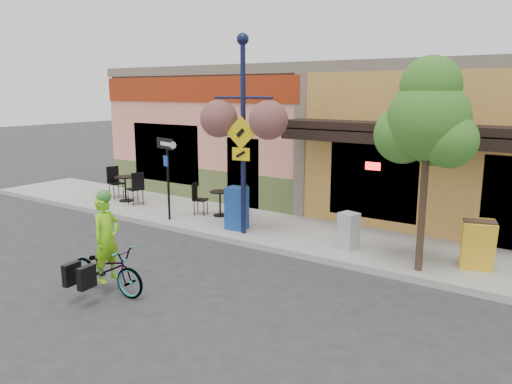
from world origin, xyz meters
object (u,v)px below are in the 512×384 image
street_tree (425,166)px  one_way_sign (168,180)px  newspaper_box_grey (349,231)px  bicycle (107,269)px  building (386,135)px  newspaper_box_blue (237,208)px  lamp_post (243,137)px  cyclist_rider (107,251)px

street_tree → one_way_sign: bearing=179.7°
one_way_sign → newspaper_box_grey: bearing=20.9°
newspaper_box_grey → bicycle: bearing=-106.1°
building → newspaper_box_blue: building is taller
lamp_post → one_way_sign: bearing=173.3°
one_way_sign → street_tree: bearing=16.0°
lamp_post → street_tree: lamp_post is taller
cyclist_rider → street_tree: 6.27m
street_tree → cyclist_rider: bearing=-137.7°
bicycle → newspaper_box_grey: size_ratio=2.03×
bicycle → newspaper_box_grey: (2.81, 4.56, 0.12)m
cyclist_rider → lamp_post: 4.61m
one_way_sign → newspaper_box_blue: one_way_sign is taller
building → one_way_sign: building is taller
lamp_post → one_way_sign: lamp_post is taller
building → one_way_sign: (-3.77, -6.56, -0.95)m
newspaper_box_grey → street_tree: 2.50m
newspaper_box_blue → street_tree: size_ratio=0.26×
building → cyclist_rider: (-1.28, -10.70, -1.44)m
cyclist_rider → newspaper_box_grey: bearing=-37.7°
newspaper_box_grey → building: bearing=119.0°
building → newspaper_box_blue: size_ratio=16.27×
one_way_sign → bicycle: bearing=-43.2°
building → newspaper_box_blue: (-1.63, -6.24, -1.54)m
bicycle → newspaper_box_blue: 4.47m
bicycle → street_tree: (4.56, 4.10, 1.84)m
bicycle → lamp_post: bearing=-7.5°
cyclist_rider → street_tree: street_tree is taller
cyclist_rider → lamp_post: bearing=-6.8°
lamp_post → street_tree: (4.49, -0.15, -0.32)m
street_tree → bicycle: bearing=-138.1°
lamp_post → one_way_sign: size_ratio=2.15×
lamp_post → newspaper_box_blue: (-0.38, 0.21, -1.90)m
newspaper_box_blue → one_way_sign: bearing=-178.5°
bicycle → newspaper_box_blue: newspaper_box_blue is taller
one_way_sign → newspaper_box_grey: (5.25, 0.42, -0.72)m
lamp_post → street_tree: 4.50m
bicycle → one_way_sign: 4.88m
one_way_sign → newspaper_box_grey: size_ratio=2.69×
cyclist_rider → newspaper_box_grey: 5.34m
building → street_tree: bearing=-63.9°
building → lamp_post: size_ratio=3.70×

